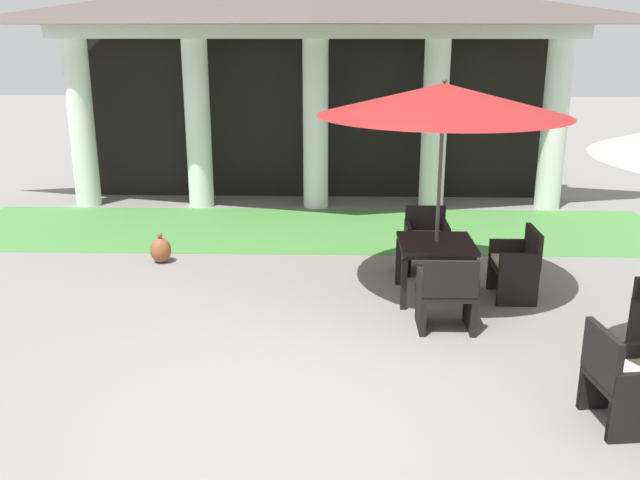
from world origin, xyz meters
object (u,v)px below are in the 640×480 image
object	(u,v)px
patio_umbrella_near_foreground	(444,101)
terracotta_urn	(161,250)
patio_chair_mid_left_west	(624,382)
patio_table_near_foreground	(436,249)
patio_chair_near_foreground_east	(516,265)
patio_chair_near_foreground_north	(426,241)
patio_chair_near_foreground_south	(447,294)

from	to	relation	value
patio_umbrella_near_foreground	terracotta_urn	distance (m)	4.50
patio_chair_mid_left_west	patio_umbrella_near_foreground	bearing A→B (deg)	-164.20
patio_table_near_foreground	patio_chair_near_foreground_east	size ratio (longest dim) A/B	1.03
patio_chair_near_foreground_east	patio_chair_near_foreground_north	bearing A→B (deg)	45.15
patio_chair_near_foreground_south	terracotta_urn	bearing A→B (deg)	149.45
patio_table_near_foreground	patio_umbrella_near_foreground	world-z (taller)	patio_umbrella_near_foreground
terracotta_urn	patio_table_near_foreground	bearing A→B (deg)	-18.19
patio_table_near_foreground	patio_chair_near_foreground_east	distance (m)	1.01
patio_table_near_foreground	patio_umbrella_near_foreground	size ratio (longest dim) A/B	0.31
patio_table_near_foreground	patio_umbrella_near_foreground	bearing A→B (deg)	90.00
patio_umbrella_near_foreground	terracotta_urn	bearing A→B (deg)	161.81
patio_chair_near_foreground_east	patio_chair_mid_left_west	size ratio (longest dim) A/B	1.02
terracotta_urn	patio_chair_near_foreground_east	bearing A→B (deg)	-14.58
patio_chair_near_foreground_east	patio_chair_mid_left_west	xyz separation A→B (m)	(0.20, -2.88, -0.02)
patio_chair_near_foreground_south	patio_chair_mid_left_west	xyz separation A→B (m)	(1.19, -1.89, -0.02)
patio_chair_near_foreground_south	terracotta_urn	size ratio (longest dim) A/B	1.96
patio_chair_near_foreground_north	patio_chair_mid_left_west	size ratio (longest dim) A/B	1.00
patio_chair_near_foreground_north	patio_chair_near_foreground_east	size ratio (longest dim) A/B	0.98
patio_umbrella_near_foreground	patio_chair_near_foreground_south	bearing A→B (deg)	-90.18
patio_umbrella_near_foreground	patio_chair_near_foreground_south	xyz separation A→B (m)	(-0.00, -0.99, -1.99)
patio_table_near_foreground	patio_umbrella_near_foreground	distance (m)	1.79
patio_umbrella_near_foreground	patio_chair_near_foreground_south	size ratio (longest dim) A/B	3.38
patio_umbrella_near_foreground	terracotta_urn	xyz separation A→B (m)	(-3.72, 1.22, -2.22)
patio_chair_near_foreground_south	terracotta_urn	xyz separation A→B (m)	(-3.72, 2.21, -0.23)
patio_chair_near_foreground_south	patio_chair_near_foreground_north	bearing A→B (deg)	90.00
patio_umbrella_near_foreground	patio_chair_near_foreground_north	distance (m)	2.22
patio_chair_near_foreground_north	patio_table_near_foreground	bearing A→B (deg)	90.00
patio_chair_near_foreground_east	terracotta_urn	size ratio (longest dim) A/B	2.00
patio_umbrella_near_foreground	patio_chair_mid_left_west	xyz separation A→B (m)	(1.19, -2.88, -2.01)
patio_umbrella_near_foreground	patio_chair_near_foreground_north	bearing A→B (deg)	89.82
patio_chair_near_foreground_north	terracotta_urn	distance (m)	3.74
patio_chair_near_foreground_north	patio_chair_near_foreground_east	world-z (taller)	patio_chair_near_foreground_east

